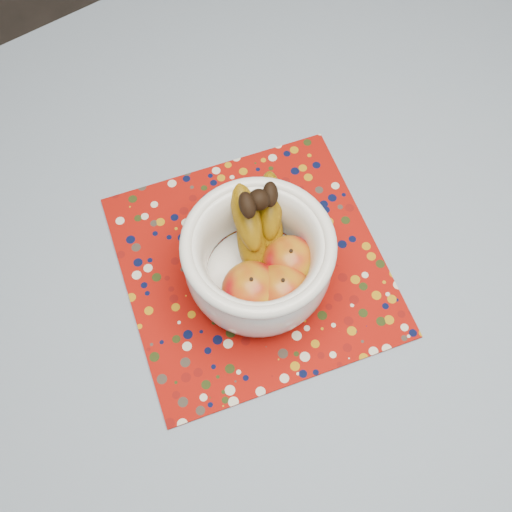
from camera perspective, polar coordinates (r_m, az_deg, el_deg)
name	(u,v)px	position (r m, az deg, el deg)	size (l,w,h in m)	color
table	(297,305)	(0.93, 3.91, -4.72)	(1.20, 1.20, 0.75)	brown
tablecloth	(300,285)	(0.86, 4.25, -2.78)	(1.32, 1.32, 0.01)	slate
placemat	(253,265)	(0.86, -0.30, -0.86)	(0.36, 0.36, 0.00)	#910E07
fruit_bowl	(261,253)	(0.79, 0.49, 0.29)	(0.22, 0.21, 0.15)	white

